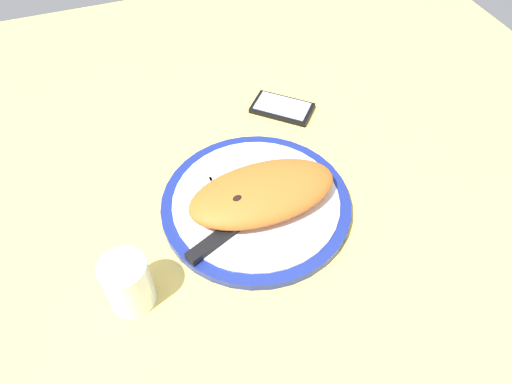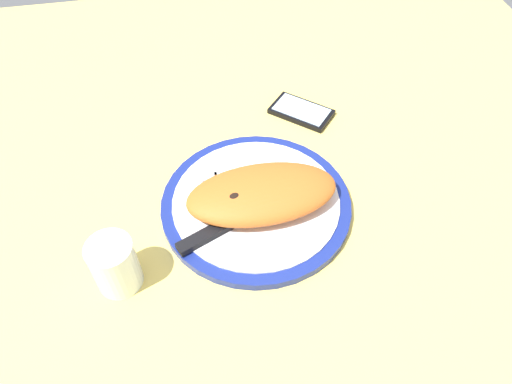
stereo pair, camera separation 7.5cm
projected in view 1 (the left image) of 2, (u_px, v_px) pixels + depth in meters
ground_plane at (256, 213)px, 78.89cm from camera, size 150.00×150.00×3.00cm
plate at (256, 204)px, 77.09cm from camera, size 30.70×30.70×1.79cm
calzone at (263, 193)px, 74.26cm from camera, size 24.08×12.64×4.72cm
fork at (225, 176)px, 79.49cm from camera, size 15.68×2.27×0.40cm
knife at (227, 232)px, 71.70cm from camera, size 20.06×10.08×1.20cm
smartphone at (282, 108)px, 93.12cm from camera, size 13.00×12.58×1.16cm
water_glass at (129, 285)px, 64.25cm from camera, size 6.45×6.45×8.56cm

